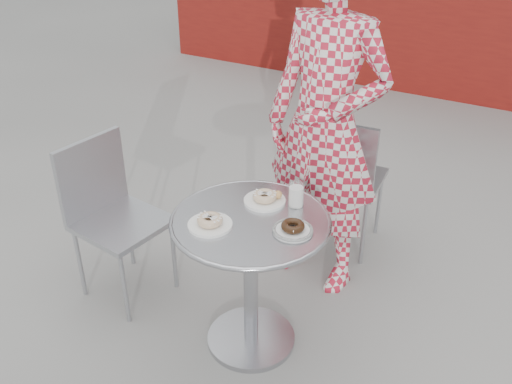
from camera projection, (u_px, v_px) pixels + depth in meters
The scene contains 9 objects.
ground at pixel (255, 351), 2.57m from camera, with size 60.00×60.00×0.00m, color #9D9A96.
bistro_table at pixel (251, 252), 2.37m from camera, with size 0.66×0.66×0.67m.
chair_far at pixel (343, 205), 3.18m from camera, with size 0.41×0.42×0.81m.
chair_left at pixel (125, 250), 2.82m from camera, with size 0.43×0.43×0.80m.
seated_person at pixel (326, 126), 2.64m from camera, with size 0.62×0.41×1.70m, color #B31B30.
plate_far at pixel (265, 198), 2.40m from camera, with size 0.18×0.18×0.05m.
plate_near at pixel (210, 222), 2.24m from camera, with size 0.18×0.18×0.05m.
plate_checker at pixel (293, 229), 2.21m from camera, with size 0.16×0.16×0.04m.
milk_cup at pixel (296, 195), 2.36m from camera, with size 0.07×0.07×0.10m.
Camera 1 is at (0.92, -1.62, 1.91)m, focal length 40.00 mm.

